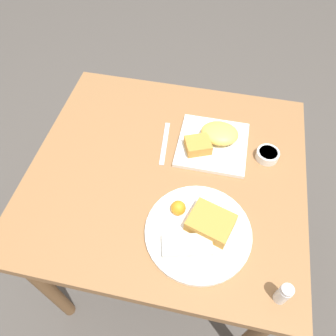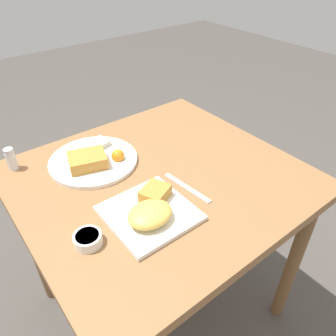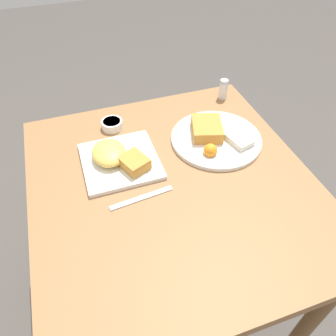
{
  "view_description": "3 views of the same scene",
  "coord_description": "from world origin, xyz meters",
  "px_view_note": "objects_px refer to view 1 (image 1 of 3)",
  "views": [
    {
      "loc": [
        -0.13,
        0.6,
        1.59
      ],
      "look_at": [
        -0.01,
        0.02,
        0.77
      ],
      "focal_mm": 35.0,
      "sensor_mm": 36.0,
      "label": 1
    },
    {
      "loc": [
        -0.5,
        -0.68,
        1.39
      ],
      "look_at": [
        0.02,
        -0.02,
        0.77
      ],
      "focal_mm": 35.0,
      "sensor_mm": 36.0,
      "label": 2
    },
    {
      "loc": [
        0.61,
        -0.22,
        1.45
      ],
      "look_at": [
        -0.02,
        -0.01,
        0.78
      ],
      "focal_mm": 35.0,
      "sensor_mm": 36.0,
      "label": 3
    }
  ],
  "objects_px": {
    "salt_shaker": "(283,295)",
    "butter_knife": "(165,143)",
    "plate_square_near": "(213,140)",
    "plate_oval_far": "(199,230)",
    "sauce_ramekin": "(267,155)"
  },
  "relations": [
    {
      "from": "salt_shaker",
      "to": "butter_knife",
      "type": "relative_size",
      "value": 0.42
    },
    {
      "from": "plate_square_near",
      "to": "plate_oval_far",
      "type": "bearing_deg",
      "value": 90.8
    },
    {
      "from": "plate_square_near",
      "to": "salt_shaker",
      "type": "xyz_separation_m",
      "value": [
        -0.23,
        0.47,
        0.01
      ]
    },
    {
      "from": "plate_oval_far",
      "to": "butter_knife",
      "type": "height_order",
      "value": "plate_oval_far"
    },
    {
      "from": "plate_oval_far",
      "to": "salt_shaker",
      "type": "relative_size",
      "value": 3.86
    },
    {
      "from": "plate_square_near",
      "to": "butter_knife",
      "type": "xyz_separation_m",
      "value": [
        0.16,
        0.03,
        -0.02
      ]
    },
    {
      "from": "plate_square_near",
      "to": "sauce_ramekin",
      "type": "height_order",
      "value": "plate_square_near"
    },
    {
      "from": "plate_oval_far",
      "to": "sauce_ramekin",
      "type": "height_order",
      "value": "plate_oval_far"
    },
    {
      "from": "sauce_ramekin",
      "to": "salt_shaker",
      "type": "height_order",
      "value": "salt_shaker"
    },
    {
      "from": "salt_shaker",
      "to": "plate_square_near",
      "type": "bearing_deg",
      "value": -63.75
    },
    {
      "from": "salt_shaker",
      "to": "butter_knife",
      "type": "height_order",
      "value": "salt_shaker"
    },
    {
      "from": "salt_shaker",
      "to": "butter_knife",
      "type": "bearing_deg",
      "value": -48.12
    },
    {
      "from": "butter_knife",
      "to": "sauce_ramekin",
      "type": "bearing_deg",
      "value": 85.93
    },
    {
      "from": "plate_oval_far",
      "to": "sauce_ramekin",
      "type": "relative_size",
      "value": 4.09
    },
    {
      "from": "plate_square_near",
      "to": "butter_knife",
      "type": "height_order",
      "value": "plate_square_near"
    }
  ]
}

